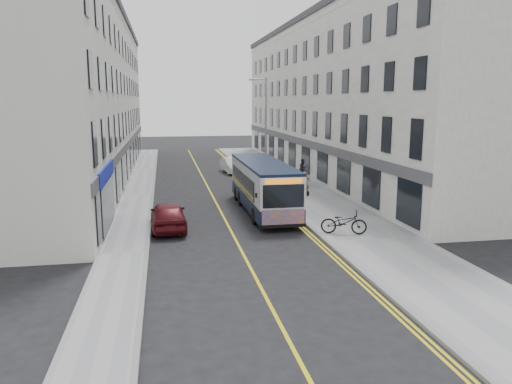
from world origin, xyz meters
name	(u,v)px	position (x,y,z in m)	size (l,w,h in m)	color
ground	(236,241)	(0.00, 0.00, 0.00)	(140.00, 140.00, 0.00)	black
pavement_east	(299,190)	(6.25, 12.00, 0.06)	(4.50, 64.00, 0.12)	gray
pavement_west	(138,196)	(-5.00, 12.00, 0.06)	(2.00, 64.00, 0.12)	gray
kerb_east	(268,191)	(4.00, 12.00, 0.07)	(0.18, 64.00, 0.13)	slate
kerb_west	(153,195)	(-4.00, 12.00, 0.07)	(0.18, 64.00, 0.13)	slate
road_centre_line	(211,194)	(0.00, 12.00, 0.00)	(0.12, 64.00, 0.01)	gold
road_dbl_yellow_inner	(262,192)	(3.55, 12.00, 0.00)	(0.10, 64.00, 0.01)	gold
road_dbl_yellow_outer	(264,192)	(3.75, 12.00, 0.00)	(0.10, 64.00, 0.01)	gold
terrace_east	(330,99)	(11.50, 21.00, 6.50)	(6.00, 46.00, 13.00)	white
terrace_west	(89,99)	(-9.00, 21.00, 6.50)	(6.00, 46.00, 13.00)	silver
streetlamp	(265,128)	(4.17, 14.00, 4.38)	(1.32, 0.18, 8.00)	gray
city_bus	(263,185)	(2.43, 5.89, 1.59)	(2.34, 9.99, 2.90)	black
bicycle	(344,222)	(5.15, -0.11, 0.69)	(0.75, 2.16, 1.14)	black
pedestrian_near	(305,184)	(6.00, 9.51, 0.93)	(0.59, 0.39, 1.62)	brown
pedestrian_far	(303,168)	(8.00, 17.12, 0.91)	(0.77, 0.60, 1.58)	#222227
car_white	(232,165)	(2.84, 21.95, 0.68)	(1.44, 4.14, 1.36)	white
car_maroon	(168,215)	(-3.04, 2.74, 0.73)	(1.72, 4.26, 1.45)	#510D13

